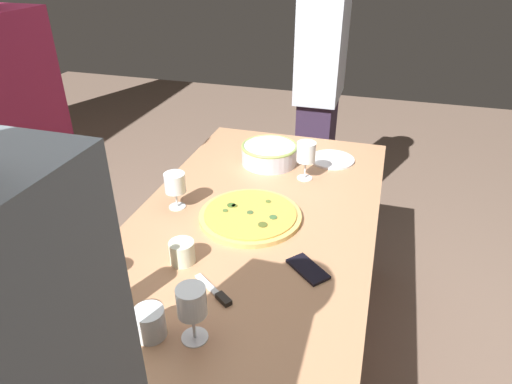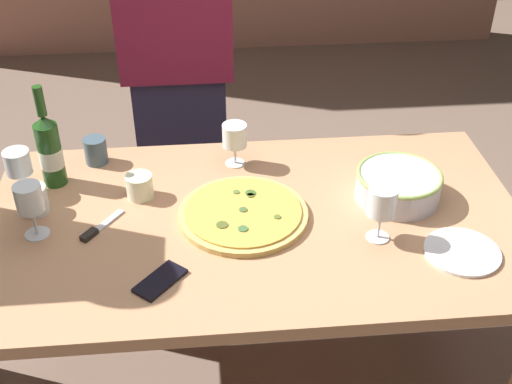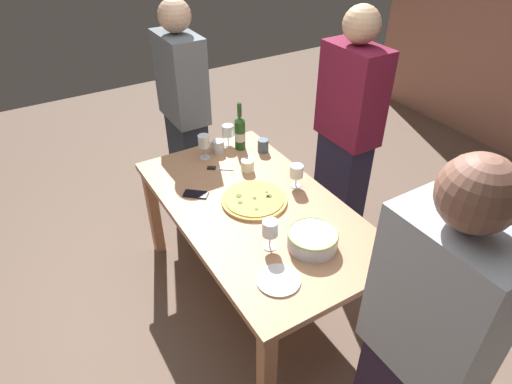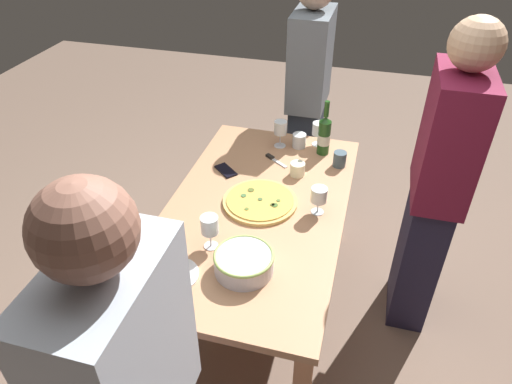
{
  "view_description": "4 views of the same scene",
  "coord_description": "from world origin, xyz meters",
  "views": [
    {
      "loc": [
        -1.39,
        -0.41,
        1.67
      ],
      "look_at": [
        0.0,
        0.0,
        0.85
      ],
      "focal_mm": 31.42,
      "sensor_mm": 36.0,
      "label": 1
    },
    {
      "loc": [
        -0.14,
        -1.55,
        1.92
      ],
      "look_at": [
        0.0,
        0.0,
        0.85
      ],
      "focal_mm": 46.17,
      "sensor_mm": 36.0,
      "label": 2
    },
    {
      "loc": [
        1.72,
        -1.04,
        2.29
      ],
      "look_at": [
        0.0,
        0.0,
        0.85
      ],
      "focal_mm": 30.81,
      "sensor_mm": 36.0,
      "label": 3
    },
    {
      "loc": [
        1.81,
        0.49,
        2.22
      ],
      "look_at": [
        0.0,
        0.0,
        0.85
      ],
      "focal_mm": 32.74,
      "sensor_mm": 36.0,
      "label": 4
    }
  ],
  "objects": [
    {
      "name": "pizza",
      "position": [
        -0.04,
        0.01,
        0.76
      ],
      "size": [
        0.39,
        0.39,
        0.03
      ],
      "color": "#DBB362",
      "rests_on": "dining_table"
    },
    {
      "name": "ground_plane",
      "position": [
        0.0,
        0.0,
        0.0
      ],
      "size": [
        8.0,
        8.0,
        0.0
      ],
      "primitive_type": "plane",
      "color": "#7A6253"
    },
    {
      "name": "wine_glass_far_left",
      "position": [
        -0.04,
        0.31,
        0.85
      ],
      "size": [
        0.08,
        0.08,
        0.15
      ],
      "color": "white",
      "rests_on": "dining_table"
    },
    {
      "name": "wine_glass_by_bottle",
      "position": [
        -0.63,
        -0.02,
        0.87
      ],
      "size": [
        0.08,
        0.08,
        0.17
      ],
      "color": "white",
      "rests_on": "dining_table"
    },
    {
      "name": "cup_amber",
      "position": [
        -0.35,
        0.15,
        0.79
      ],
      "size": [
        0.08,
        0.08,
        0.08
      ],
      "primitive_type": "cylinder",
      "color": "white",
      "rests_on": "dining_table"
    },
    {
      "name": "side_plate",
      "position": [
        0.55,
        -0.21,
        0.76
      ],
      "size": [
        0.21,
        0.21,
        0.01
      ],
      "primitive_type": "cylinder",
      "color": "white",
      "rests_on": "dining_table"
    },
    {
      "name": "pizza_knife",
      "position": [
        -0.46,
        -0.02,
        0.76
      ],
      "size": [
        0.12,
        0.15,
        0.02
      ],
      "color": "silver",
      "rests_on": "dining_table"
    },
    {
      "name": "cup_spare",
      "position": [
        -0.5,
        0.36,
        0.79
      ],
      "size": [
        0.07,
        0.07,
        0.09
      ],
      "primitive_type": "cylinder",
      "color": "#435967",
      "rests_on": "dining_table"
    },
    {
      "name": "person_host",
      "position": [
        1.21,
        -0.03,
        0.87
      ],
      "size": [
        0.42,
        0.24,
        1.71
      ],
      "rotation": [
        0.0,
        0.0,
        3.11
      ],
      "color": "#33243C",
      "rests_on": "ground"
    },
    {
      "name": "person_guest_right",
      "position": [
        -1.13,
        0.06,
        0.84
      ],
      "size": [
        0.43,
        0.24,
        1.66
      ],
      "rotation": [
        0.0,
        0.0,
        -0.05
      ],
      "color": "#222B38",
      "rests_on": "ground"
    },
    {
      "name": "wine_bottle",
      "position": [
        -0.62,
        0.25,
        0.87
      ],
      "size": [
        0.07,
        0.07,
        0.34
      ],
      "color": "#1F4B1A",
      "rests_on": "dining_table"
    },
    {
      "name": "cell_phone",
      "position": [
        -0.27,
        -0.25,
        0.76
      ],
      "size": [
        0.15,
        0.15,
        0.01
      ],
      "primitive_type": "cube",
      "rotation": [
        0.0,
        0.0,
        2.42
      ],
      "color": "black",
      "rests_on": "dining_table"
    },
    {
      "name": "person_guest_left",
      "position": [
        -0.23,
        0.86,
        0.87
      ],
      "size": [
        0.43,
        0.24,
        1.7
      ],
      "rotation": [
        0.0,
        0.0,
        -1.31
      ],
      "color": "#232039",
      "rests_on": "ground"
    },
    {
      "name": "cup_ceramic",
      "position": [
        -0.65,
        0.1,
        0.79
      ],
      "size": [
        0.08,
        0.08,
        0.09
      ],
      "primitive_type": "cylinder",
      "color": "white",
      "rests_on": "dining_table"
    },
    {
      "name": "dining_table",
      "position": [
        0.0,
        0.0,
        0.66
      ],
      "size": [
        1.6,
        0.9,
        0.75
      ],
      "color": "tan",
      "rests_on": "ground"
    },
    {
      "name": "wine_glass_far_right",
      "position": [
        0.34,
        -0.12,
        0.87
      ],
      "size": [
        0.08,
        0.08,
        0.17
      ],
      "color": "white",
      "rests_on": "dining_table"
    },
    {
      "name": "serving_bowl",
      "position": [
        0.44,
        0.07,
        0.8
      ],
      "size": [
        0.26,
        0.26,
        0.09
      ],
      "color": "silver",
      "rests_on": "dining_table"
    },
    {
      "name": "wine_glass_near_pizza",
      "position": [
        -0.71,
        0.2,
        0.86
      ],
      "size": [
        0.08,
        0.08,
        0.15
      ],
      "color": "white",
      "rests_on": "dining_table"
    }
  ]
}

